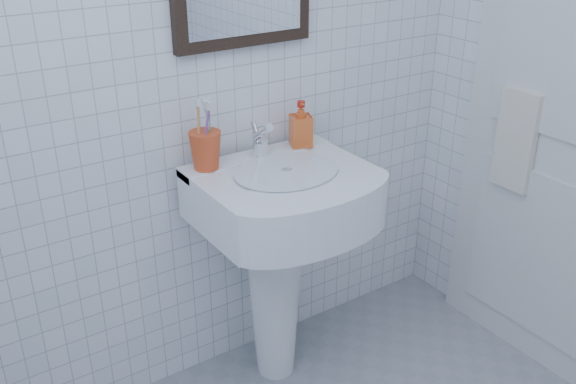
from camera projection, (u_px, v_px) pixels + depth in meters
wall_back at (195, 49)px, 2.05m from camera, size 2.20×0.02×2.50m
washbasin at (278, 240)px, 2.26m from camera, size 0.57×0.42×0.88m
faucet at (261, 142)px, 2.20m from camera, size 0.05×0.12×0.14m
toothbrush_cup at (206, 150)px, 2.10m from camera, size 0.12×0.12×0.13m
soap_dispenser at (301, 124)px, 2.28m from camera, size 0.10×0.10×0.17m
bathroom_door at (566, 116)px, 2.22m from camera, size 0.04×0.80×2.00m
towel_ring at (527, 93)px, 2.30m from camera, size 0.01×0.18×0.18m
hand_towel at (516, 141)px, 2.37m from camera, size 0.03×0.16×0.38m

